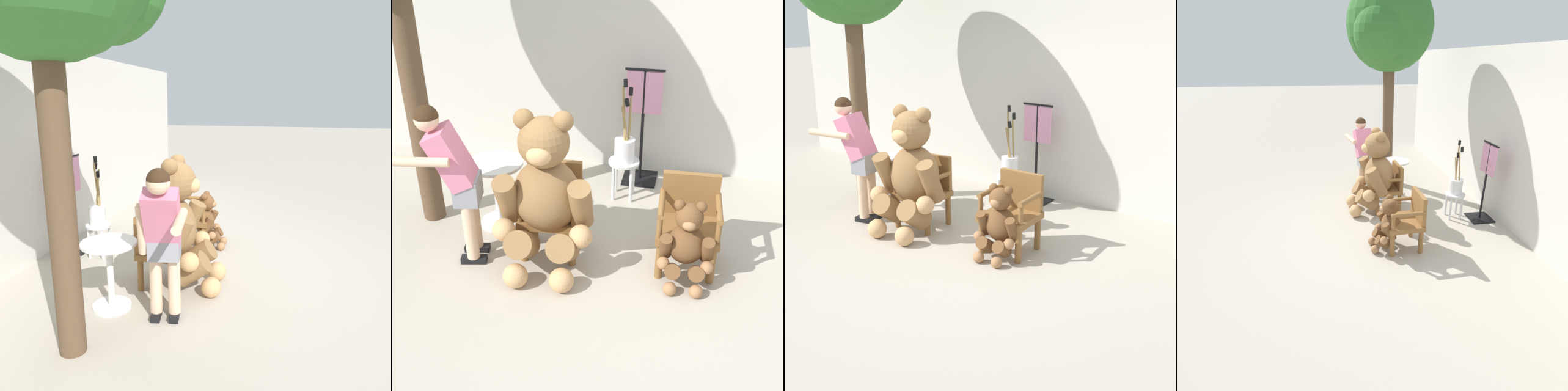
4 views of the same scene
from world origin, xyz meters
TOP-DOWN VIEW (x-y plane):
  - ground_plane at (0.00, 0.00)m, footprint 60.00×60.00m
  - back_wall at (0.00, 2.40)m, footprint 10.00×0.16m
  - wooden_chair_left at (-0.64, 0.50)m, footprint 0.59×0.55m
  - wooden_chair_right at (0.64, 0.50)m, footprint 0.58×0.54m
  - teddy_bear_large at (-0.63, 0.24)m, footprint 0.90×0.87m
  - teddy_bear_small at (0.64, 0.22)m, footprint 0.49×0.47m
  - person_visitor at (-1.43, 0.16)m, footprint 0.74×0.58m
  - white_stool at (-0.11, 1.57)m, footprint 0.34×0.34m
  - brush_bucket at (-0.11, 1.57)m, footprint 0.22×0.22m
  - round_side_table at (-1.30, 0.79)m, footprint 0.56×0.56m
  - clothing_display_stand at (0.03, 2.02)m, footprint 0.44×0.40m

SIDE VIEW (x-z plane):
  - ground_plane at x=0.00m, z-range 0.00..0.00m
  - white_stool at x=-0.11m, z-range 0.13..0.59m
  - teddy_bear_small at x=0.64m, z-range -0.01..0.81m
  - round_side_table at x=-1.30m, z-range 0.09..0.81m
  - wooden_chair_left at x=-0.64m, z-range 0.03..0.89m
  - wooden_chair_right at x=0.64m, z-range 0.03..0.89m
  - brush_bucket at x=-0.11m, z-range 0.17..1.10m
  - clothing_display_stand at x=0.03m, z-range 0.04..1.40m
  - teddy_bear_large at x=-0.63m, z-range -0.02..1.49m
  - person_visitor at x=-1.43m, z-range 0.14..1.69m
  - back_wall at x=0.00m, z-range 0.00..2.80m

